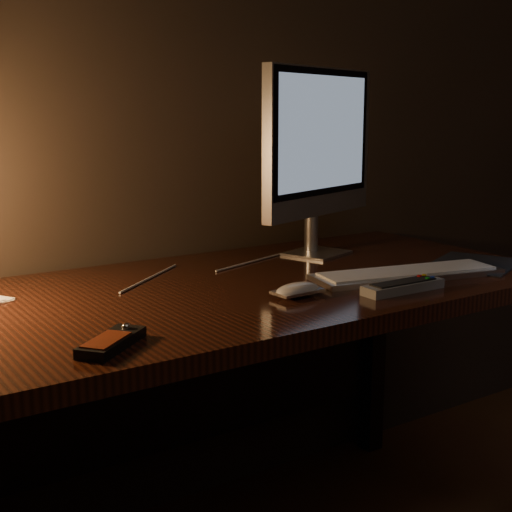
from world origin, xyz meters
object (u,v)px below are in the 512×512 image
desk (221,330)px  mouse (298,292)px  keyboard (407,273)px  media_remote (112,342)px  monitor (320,146)px  tv_remote (403,286)px

desk → mouse: mouse is taller
desk → keyboard: (0.39, -0.24, 0.14)m
desk → media_remote: (-0.42, -0.33, 0.14)m
keyboard → mouse: 0.34m
desk → mouse: size_ratio=14.36×
monitor → tv_remote: size_ratio=2.44×
monitor → tv_remote: (-0.11, -0.44, -0.29)m
monitor → tv_remote: monitor is taller
monitor → media_remote: 0.96m
desk → monitor: monitor is taller
mouse → desk: bearing=98.9°
keyboard → media_remote: size_ratio=3.11×
monitor → keyboard: monitor is taller
desk → monitor: bearing=14.9°
monitor → media_remote: bearing=-170.2°
desk → mouse: (0.05, -0.24, 0.14)m
keyboard → tv_remote: tv_remote is taller
desk → mouse: 0.28m
mouse → tv_remote: (0.22, -0.10, 0.00)m
keyboard → tv_remote: (-0.11, -0.10, 0.00)m
desk → media_remote: bearing=-141.1°
desk → media_remote: 0.55m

